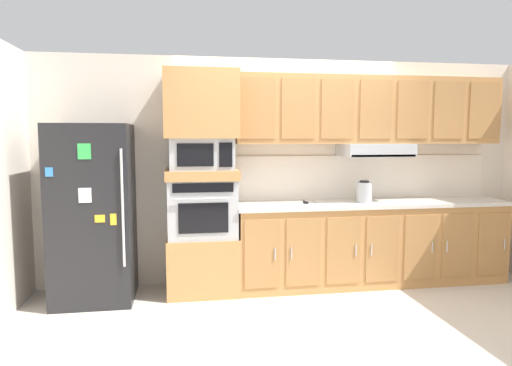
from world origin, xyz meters
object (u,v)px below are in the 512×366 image
electric_kettle (364,192)px  screwdriver (307,202)px  built_in_oven (202,207)px  refrigerator (94,213)px  microwave (202,154)px

electric_kettle → screwdriver: bearing=177.8°
built_in_oven → screwdriver: built_in_oven is taller
refrigerator → screwdriver: refrigerator is taller
screwdriver → electric_kettle: size_ratio=0.60×
built_in_oven → microwave: microwave is taller
electric_kettle → refrigerator: bearing=-179.6°
built_in_oven → screwdriver: bearing=-1.1°
microwave → screwdriver: 1.24m
built_in_oven → screwdriver: 1.12m
refrigerator → electric_kettle: refrigerator is taller
microwave → built_in_oven: bearing=179.2°
refrigerator → microwave: size_ratio=2.73×
refrigerator → microwave: (1.08, 0.07, 0.58)m
refrigerator → built_in_oven: bearing=3.6°
refrigerator → built_in_oven: size_ratio=2.51×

